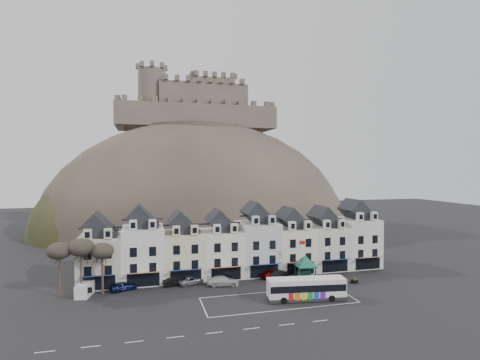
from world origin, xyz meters
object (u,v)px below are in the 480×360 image
at_px(red_buoy, 337,280).
at_px(car_navy, 124,286).
at_px(bus_shelter, 305,261).
at_px(car_black, 176,281).
at_px(white_van, 85,289).
at_px(car_silver, 191,280).
at_px(car_charcoal, 278,273).
at_px(bus, 306,288).
at_px(car_white, 223,281).
at_px(car_maroon, 272,273).
at_px(flagpole, 300,257).

bearing_deg(red_buoy, car_navy, 169.58).
distance_m(bus_shelter, car_navy, 30.13).
bearing_deg(car_black, bus_shelter, -110.09).
distance_m(white_van, car_silver, 16.13).
bearing_deg(bus_shelter, car_navy, -179.59).
height_order(bus_shelter, car_black, bus_shelter).
height_order(white_van, car_charcoal, white_van).
height_order(white_van, car_black, white_van).
distance_m(bus, red_buoy, 9.18).
distance_m(white_van, car_navy, 5.55).
relative_size(car_white, car_maroon, 1.14).
bearing_deg(flagpole, car_charcoal, 136.45).
bearing_deg(car_maroon, car_charcoal, -111.15).
distance_m(flagpole, car_black, 21.05).
bearing_deg(white_van, car_white, 9.85).
bearing_deg(flagpole, car_white, 177.59).
bearing_deg(bus, white_van, 169.79).
bearing_deg(car_white, car_charcoal, -67.20).
bearing_deg(red_buoy, car_white, 165.59).
bearing_deg(bus_shelter, car_charcoal, 151.80).
xyz_separation_m(white_van, car_charcoal, (31.47, 1.49, -0.25)).
distance_m(bus_shelter, red_buoy, 6.14).
height_order(car_white, car_charcoal, car_white).
bearing_deg(car_navy, car_maroon, -110.04).
height_order(red_buoy, car_maroon, red_buoy).
height_order(flagpole, car_charcoal, flagpole).
xyz_separation_m(bus_shelter, car_white, (-14.36, 0.38, -2.50)).
xyz_separation_m(red_buoy, car_black, (-25.50, 6.77, -0.20)).
height_order(bus_shelter, white_van, bus_shelter).
relative_size(flagpole, car_silver, 1.61).
bearing_deg(car_maroon, car_white, 81.83).
relative_size(red_buoy, car_charcoal, 0.41).
xyz_separation_m(bus_shelter, car_silver, (-19.37, 2.50, -2.64)).
bearing_deg(car_maroon, car_black, 68.85).
bearing_deg(car_charcoal, white_van, 77.55).
xyz_separation_m(white_van, car_black, (13.67, 1.49, -0.24)).
bearing_deg(car_black, car_white, -119.52).
height_order(red_buoy, car_white, red_buoy).
relative_size(car_black, car_silver, 0.99).
bearing_deg(car_navy, car_white, -117.02).
relative_size(bus, flagpole, 1.64).
bearing_deg(bus, car_black, 154.46).
relative_size(bus_shelter, car_maroon, 1.45).
bearing_deg(bus_shelter, red_buoy, -44.69).
xyz_separation_m(red_buoy, car_charcoal, (-7.70, 6.77, -0.20)).
bearing_deg(white_van, car_maroon, 14.38).
height_order(bus_shelter, flagpole, flagpole).
distance_m(bus_shelter, flagpole, 1.39).
xyz_separation_m(bus, car_black, (-17.76, 11.62, -1.06)).
bearing_deg(car_navy, bus, -134.42).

